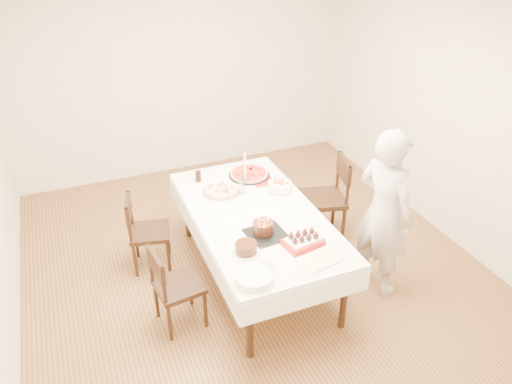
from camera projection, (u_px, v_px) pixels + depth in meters
name	position (u px, v px, depth m)	size (l,w,h in m)	color
floor	(254.00, 269.00, 5.17)	(5.00, 5.00, 0.00)	#56331D
wall_back	(182.00, 74.00, 6.48)	(4.50, 0.04, 2.70)	beige
wall_front	(442.00, 353.00, 2.49)	(4.50, 0.04, 2.70)	beige
wall_right	(453.00, 116.00, 5.22)	(0.04, 5.00, 2.70)	beige
dining_table	(256.00, 245.00, 4.89)	(1.14, 2.14, 0.75)	white
chair_right_savory	(323.00, 199.00, 5.45)	(0.49, 0.49, 0.96)	black
chair_left_savory	(150.00, 232.00, 5.02)	(0.42, 0.42, 0.82)	black
chair_left_dessert	(179.00, 286.00, 4.32)	(0.42, 0.42, 0.83)	black
person	(384.00, 213.00, 4.55)	(0.61, 0.40, 1.67)	#BBB4B0
pizza_white	(222.00, 191.00, 5.03)	(0.38, 0.38, 0.04)	beige
pizza_pepperoni	(249.00, 174.00, 5.33)	(0.44, 0.44, 0.04)	red
red_placemat	(263.00, 181.00, 5.24)	(0.23, 0.23, 0.01)	#B21E1E
pasta_bowl	(280.00, 186.00, 5.05)	(0.24, 0.24, 0.08)	white
taper_candle	(245.00, 168.00, 5.11)	(0.08, 0.08, 0.36)	white
shaker_pair	(242.00, 190.00, 4.98)	(0.09, 0.09, 0.10)	white
cola_glass	(198.00, 176.00, 5.21)	(0.06, 0.06, 0.11)	black
layer_cake	(246.00, 248.00, 4.15)	(0.24, 0.24, 0.10)	#371B0D
cake_board	(266.00, 235.00, 4.40)	(0.34, 0.34, 0.01)	black
birthday_cake	(263.00, 224.00, 4.37)	(0.18, 0.18, 0.17)	#3B1A10
strawberry_box	(303.00, 241.00, 4.25)	(0.33, 0.22, 0.08)	#A71D13
box_lid	(319.00, 260.00, 4.09)	(0.33, 0.22, 0.03)	beige
plate_stack	(254.00, 278.00, 3.86)	(0.30, 0.30, 0.06)	white
china_plate	(264.00, 269.00, 3.99)	(0.20, 0.20, 0.01)	white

